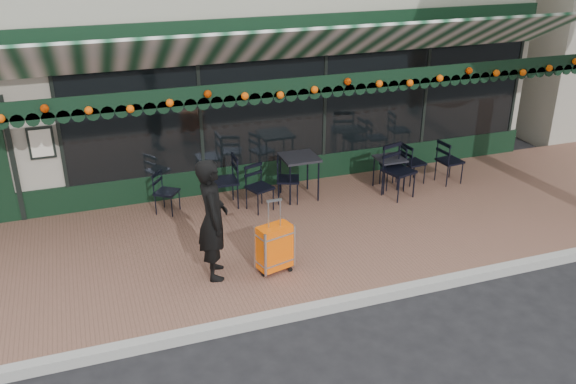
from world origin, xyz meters
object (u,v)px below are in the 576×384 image
object	(u,v)px
chair_a_right	(413,163)
chair_a_left	(393,166)
cafe_table_b	(299,160)
chair_b_front	(260,188)
suitcase	(275,248)
chair_a_front	(399,172)
chair_b_right	(288,180)
chair_solo	(167,192)
woman	(213,219)
cafe_table_a	(390,161)
chair_a_extra	(450,161)
chair_b_left	(224,182)

from	to	relation	value
chair_a_right	chair_a_left	bearing A→B (deg)	90.92
cafe_table_b	chair_a_left	xyz separation A→B (m)	(1.85, -0.16, -0.30)
chair_a_left	chair_b_front	xyz separation A→B (m)	(-2.70, -0.12, -0.01)
suitcase	chair_a_front	bearing A→B (deg)	14.99
suitcase	chair_b_right	distance (m)	2.44
chair_b_right	chair_solo	world-z (taller)	chair_b_right
chair_solo	woman	bearing A→B (deg)	-136.69
cafe_table_b	chair_b_right	distance (m)	0.41
cafe_table_a	chair_a_right	size ratio (longest dim) A/B	0.78
woman	chair_b_front	size ratio (longest dim) A/B	2.17
chair_a_left	chair_b_right	bearing A→B (deg)	-85.93
chair_a_left	chair_b_front	size ratio (longest dim) A/B	1.02
suitcase	chair_solo	xyz separation A→B (m)	(-1.17, 2.50, -0.01)
cafe_table_b	chair_a_front	size ratio (longest dim) A/B	0.81
chair_b_front	chair_a_right	bearing A→B (deg)	-16.81
suitcase	chair_a_right	distance (m)	4.23
chair_a_left	chair_solo	distance (m)	4.28
suitcase	chair_a_right	size ratio (longest dim) A/B	1.40
suitcase	chair_solo	bearing A→B (deg)	99.78
chair_b_front	cafe_table_a	bearing A→B (deg)	-18.91
cafe_table_a	chair_a_right	world-z (taller)	chair_a_right
chair_a_extra	cafe_table_b	bearing A→B (deg)	78.15
chair_a_front	chair_solo	size ratio (longest dim) A/B	1.32
woman	chair_a_left	world-z (taller)	woman
suitcase	chair_a_left	world-z (taller)	suitcase
chair_a_front	chair_a_extra	bearing A→B (deg)	-4.87
chair_a_front	chair_b_front	xyz separation A→B (m)	(-2.59, 0.32, -0.08)
cafe_table_b	chair_b_right	world-z (taller)	chair_b_right
chair_a_left	chair_a_right	distance (m)	0.49
chair_a_right	chair_a_front	size ratio (longest dim) A/B	0.81
chair_a_right	chair_a_extra	bearing A→B (deg)	-115.16
cafe_table_a	chair_a_front	bearing A→B (deg)	-90.39
cafe_table_b	chair_solo	size ratio (longest dim) A/B	1.07
chair_a_left	chair_b_right	distance (m)	2.11
woman	cafe_table_a	size ratio (longest dim) A/B	2.82
chair_b_left	chair_a_right	bearing A→B (deg)	88.82
woman	chair_b_right	bearing A→B (deg)	-33.95
cafe_table_a	chair_b_front	world-z (taller)	chair_b_front
chair_a_right	cafe_table_b	bearing A→B (deg)	81.13
chair_b_left	chair_b_right	bearing A→B (deg)	82.73
suitcase	cafe_table_b	bearing A→B (deg)	46.67
chair_b_right	cafe_table_a	bearing A→B (deg)	-73.61
suitcase	chair_b_right	size ratio (longest dim) A/B	1.36
suitcase	chair_a_extra	distance (m)	4.71
suitcase	cafe_table_b	xyz separation A→B (m)	(1.25, 2.33, 0.35)
chair_a_right	chair_a_extra	xyz separation A→B (m)	(0.68, -0.23, 0.03)
chair_a_extra	chair_b_front	world-z (taller)	chair_a_extra
suitcase	cafe_table_a	world-z (taller)	suitcase
chair_b_front	chair_solo	distance (m)	1.63
chair_a_right	woman	bearing A→B (deg)	108.20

